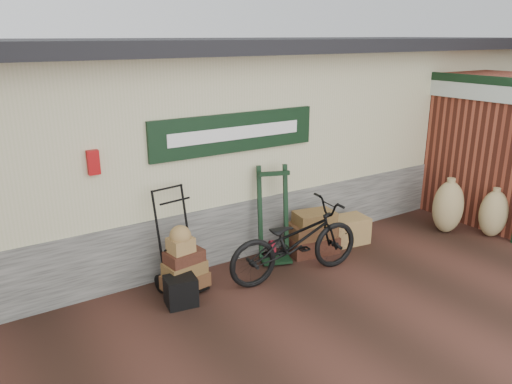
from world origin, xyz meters
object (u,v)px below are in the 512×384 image
green_barrow (274,214)px  suitcase_stack (312,232)px  bicycle (295,237)px  porter_trolley (177,239)px  wicker_hamper (347,230)px  black_trunk (181,291)px

green_barrow → suitcase_stack: bearing=8.4°
suitcase_stack → bicycle: 0.91m
porter_trolley → green_barrow: green_barrow is taller
wicker_hamper → green_barrow: bearing=173.4°
green_barrow → bicycle: 0.65m
porter_trolley → suitcase_stack: porter_trolley is taller
porter_trolley → green_barrow: size_ratio=0.98×
porter_trolley → black_trunk: (-0.17, -0.43, -0.51)m
bicycle → suitcase_stack: bearing=-50.3°
wicker_hamper → suitcase_stack: bearing=178.4°
green_barrow → wicker_hamper: (1.35, -0.16, -0.50)m
green_barrow → black_trunk: size_ratio=3.81×
suitcase_stack → bicycle: size_ratio=0.37×
wicker_hamper → porter_trolley: bearing=177.8°
suitcase_stack → black_trunk: suitcase_stack is taller
green_barrow → suitcase_stack: (0.64, -0.14, -0.38)m
porter_trolley → green_barrow: (1.59, 0.04, 0.01)m
porter_trolley → suitcase_stack: size_ratio=1.84×
green_barrow → porter_trolley: bearing=-158.0°
green_barrow → bicycle: green_barrow is taller
green_barrow → wicker_hamper: 1.45m
green_barrow → bicycle: size_ratio=0.71×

